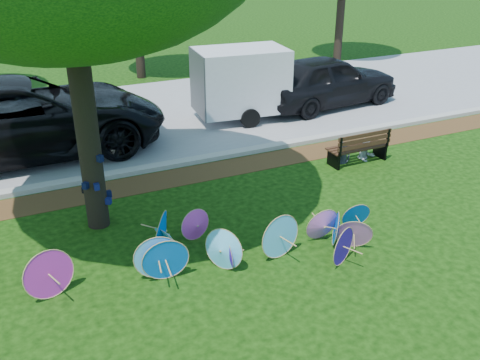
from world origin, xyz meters
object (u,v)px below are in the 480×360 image
object	(u,v)px
dark_pickup	(327,81)
black_van	(23,117)
person_left	(345,143)
park_bench	(357,146)
person_right	(367,139)
cargo_trailer	(241,80)
parasol_pile	(227,243)

from	to	relation	value
dark_pickup	black_van	bearing A→B (deg)	85.55
black_van	person_left	distance (m)	8.46
black_van	park_bench	xyz separation A→B (m)	(7.73, -4.16, -0.60)
person_right	dark_pickup	bearing A→B (deg)	74.65
cargo_trailer	person_left	size ratio (longest dim) A/B	2.48
parasol_pile	park_bench	distance (m)	5.66
black_van	dark_pickup	distance (m)	9.68
parasol_pile	person_left	world-z (taller)	person_left
cargo_trailer	park_bench	size ratio (longest dim) A/B	1.66
black_van	person_right	bearing A→B (deg)	-117.58
cargo_trailer	person_left	distance (m)	4.50
parasol_pile	dark_pickup	xyz separation A→B (m)	(6.86, 7.27, 0.49)
person_left	dark_pickup	bearing A→B (deg)	51.42
parasol_pile	person_left	distance (m)	5.39
parasol_pile	cargo_trailer	xyz separation A→B (m)	(3.63, 7.21, 0.88)
dark_pickup	park_bench	world-z (taller)	dark_pickup
park_bench	cargo_trailer	bearing A→B (deg)	105.46
black_van	person_right	xyz separation A→B (m)	(8.08, -4.11, -0.48)
person_left	park_bench	bearing A→B (deg)	-19.16
black_van	person_right	distance (m)	9.07
person_left	person_right	size ratio (longest dim) A/B	1.01
park_bench	person_left	xyz separation A→B (m)	(-0.35, 0.05, 0.12)
black_van	cargo_trailer	distance (m)	6.45
cargo_trailer	dark_pickup	bearing A→B (deg)	7.00
cargo_trailer	person_left	world-z (taller)	cargo_trailer
parasol_pile	cargo_trailer	distance (m)	8.12
cargo_trailer	park_bench	distance (m)	4.65
black_van	park_bench	bearing A→B (deg)	-118.91
person_left	person_right	distance (m)	0.70
black_van	cargo_trailer	world-z (taller)	cargo_trailer
person_right	person_left	bearing A→B (deg)	-175.41
black_van	park_bench	distance (m)	8.79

